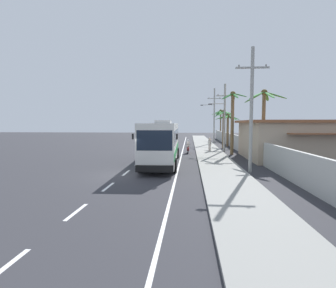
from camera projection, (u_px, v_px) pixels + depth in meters
ground_plane at (124, 175)px, 18.02m from camera, size 160.00×160.00×0.00m
sidewalk_kerb at (212, 156)px, 27.40m from camera, size 3.20×90.00×0.14m
lane_markings at (172, 152)px, 32.02m from camera, size 3.72×71.00×0.01m
boundary_wall at (242, 145)px, 30.99m from camera, size 0.24×60.00×1.91m
coach_bus_foreground at (162, 141)px, 22.87m from camera, size 3.08×12.31×3.76m
coach_bus_far_lane at (159, 131)px, 53.88m from camera, size 3.56×11.83×3.84m
motorcycle_beside_bus at (188, 148)px, 30.75m from camera, size 0.56×1.96×1.61m
pedestrian_near_kerb at (210, 144)px, 31.42m from camera, size 0.36×0.36×1.62m
utility_pole_nearest at (251, 108)px, 18.53m from camera, size 2.30×0.24×8.75m
utility_pole_mid at (224, 116)px, 32.04m from camera, size 2.98×0.24×8.21m
utility_pole_far at (214, 114)px, 45.47m from camera, size 3.53×0.24×9.44m
palm_nearest at (264, 111)px, 23.80m from camera, size 3.80×3.98×6.53m
palm_second at (224, 122)px, 36.37m from camera, size 2.94×2.79×5.36m
palm_third at (232, 114)px, 29.06m from camera, size 2.78×2.88×6.99m
palm_fourth at (228, 123)px, 39.55m from camera, size 3.73×3.60×4.94m
palm_farthest at (221, 117)px, 53.35m from camera, size 3.65×3.75×6.28m
roadside_building at (326, 140)px, 25.37m from camera, size 15.82×9.77×3.78m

